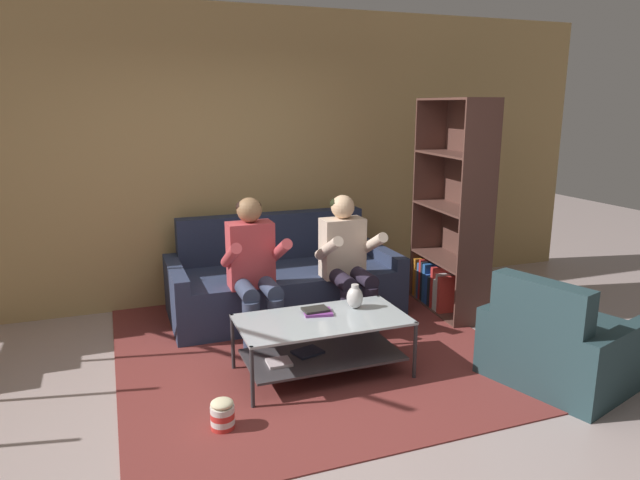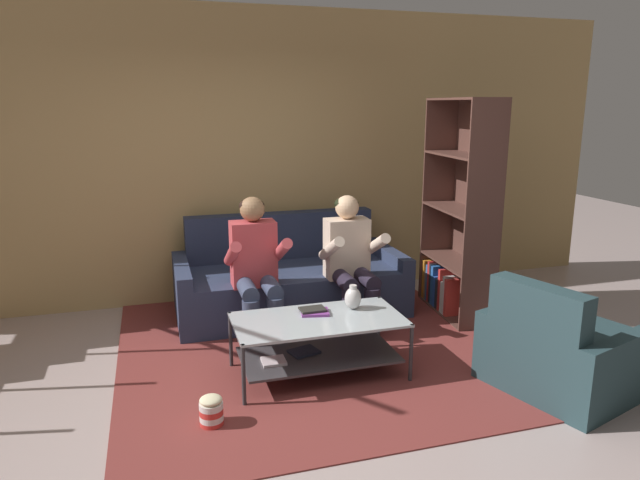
% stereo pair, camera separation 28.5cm
% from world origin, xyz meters
% --- Properties ---
extents(ground, '(16.80, 16.80, 0.00)m').
position_xyz_m(ground, '(0.00, 0.00, 0.00)').
color(ground, '#B09B97').
extents(back_partition, '(8.40, 0.12, 2.90)m').
position_xyz_m(back_partition, '(0.00, 2.46, 1.45)').
color(back_partition, tan).
rests_on(back_partition, ground).
extents(couch, '(2.15, 0.99, 0.91)m').
position_xyz_m(couch, '(0.45, 1.84, 0.29)').
color(couch, '#2D3754').
rests_on(couch, ground).
extents(person_seated_left, '(0.50, 0.58, 1.22)m').
position_xyz_m(person_seated_left, '(0.03, 1.26, 0.67)').
color(person_seated_left, '#38425D').
rests_on(person_seated_left, ground).
extents(person_seated_right, '(0.50, 0.58, 1.19)m').
position_xyz_m(person_seated_right, '(0.88, 1.25, 0.65)').
color(person_seated_right, '#231C2B').
rests_on(person_seated_right, ground).
extents(coffee_table, '(1.24, 0.64, 0.44)m').
position_xyz_m(coffee_table, '(0.33, 0.46, 0.30)').
color(coffee_table, '#ADB8BD').
rests_on(coffee_table, ground).
extents(area_rug, '(3.03, 3.33, 0.01)m').
position_xyz_m(area_rug, '(0.40, 1.02, 0.01)').
color(area_rug, brown).
rests_on(area_rug, ground).
extents(vase, '(0.13, 0.13, 0.19)m').
position_xyz_m(vase, '(0.65, 0.58, 0.53)').
color(vase, silver).
rests_on(vase, coffee_table).
extents(book_stack, '(0.23, 0.20, 0.04)m').
position_xyz_m(book_stack, '(0.34, 0.57, 0.46)').
color(book_stack, '#863B92').
rests_on(book_stack, coffee_table).
extents(bookshelf, '(0.43, 0.99, 2.03)m').
position_xyz_m(bookshelf, '(2.01, 1.37, 0.75)').
color(bookshelf, brown).
rests_on(bookshelf, ground).
extents(armchair, '(1.12, 1.14, 0.82)m').
position_xyz_m(armchair, '(1.94, -0.23, 0.27)').
color(armchair, '#273E44').
rests_on(armchair, ground).
extents(popcorn_tub, '(0.15, 0.15, 0.20)m').
position_xyz_m(popcorn_tub, '(-0.50, -0.03, 0.10)').
color(popcorn_tub, red).
rests_on(popcorn_tub, ground).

